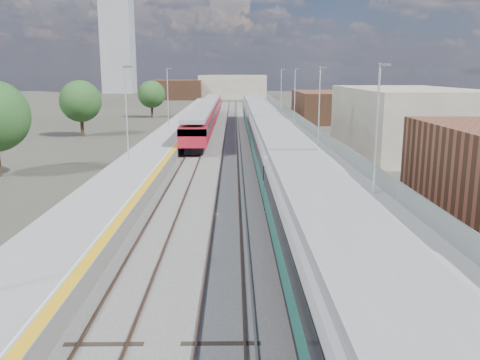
{
  "coord_description": "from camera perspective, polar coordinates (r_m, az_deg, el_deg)",
  "views": [
    {
      "loc": [
        -1.58,
        -6.95,
        8.05
      ],
      "look_at": [
        -1.26,
        20.37,
        2.2
      ],
      "focal_mm": 38.0,
      "sensor_mm": 36.0,
      "label": 1
    }
  ],
  "objects": [
    {
      "name": "platform_left",
      "position": [
        60.38,
        -7.81,
        4.81
      ],
      "size": [
        4.3,
        155.0,
        8.52
      ],
      "color": "slate",
      "rests_on": "ground"
    },
    {
      "name": "ballast_bed",
      "position": [
        59.99,
        -1.32,
        4.4
      ],
      "size": [
        10.5,
        155.0,
        0.06
      ],
      "primitive_type": "cube",
      "color": "#565451",
      "rests_on": "ground"
    },
    {
      "name": "tree_d",
      "position": [
        81.03,
        18.41,
        8.37
      ],
      "size": [
        4.29,
        4.29,
        5.82
      ],
      "color": "#382619",
      "rests_on": "ground"
    },
    {
      "name": "tree_c",
      "position": [
        92.35,
        -9.91,
        9.46
      ],
      "size": [
        4.81,
        4.81,
        6.51
      ],
      "color": "#382619",
      "rests_on": "ground"
    },
    {
      "name": "green_train",
      "position": [
        47.6,
        3.05,
        5.23
      ],
      "size": [
        3.07,
        85.36,
        3.38
      ],
      "color": "black",
      "rests_on": "ground"
    },
    {
      "name": "tree_b",
      "position": [
        67.19,
        -17.48,
        8.43
      ],
      "size": [
        5.17,
        5.17,
        7.0
      ],
      "color": "#382619",
      "rests_on": "ground"
    },
    {
      "name": "red_train",
      "position": [
        75.49,
        -3.69,
        7.51
      ],
      "size": [
        2.77,
        56.11,
        3.49
      ],
      "color": "black",
      "rests_on": "ground"
    },
    {
      "name": "tracks",
      "position": [
        61.64,
        -0.74,
        4.68
      ],
      "size": [
        8.96,
        160.0,
        0.17
      ],
      "color": "#4C3323",
      "rests_on": "ground"
    },
    {
      "name": "ground",
      "position": [
        57.54,
        0.9,
        4.04
      ],
      "size": [
        320.0,
        320.0,
        0.0
      ],
      "primitive_type": "plane",
      "color": "#47443A",
      "rests_on": "ground"
    },
    {
      "name": "platform_right",
      "position": [
        60.3,
        5.88,
        4.86
      ],
      "size": [
        4.7,
        155.0,
        8.52
      ],
      "color": "slate",
      "rests_on": "ground"
    },
    {
      "name": "buildings",
      "position": [
        146.51,
        -7.35,
        13.03
      ],
      "size": [
        72.0,
        185.5,
        40.0
      ],
      "color": "brown",
      "rests_on": "ground"
    }
  ]
}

